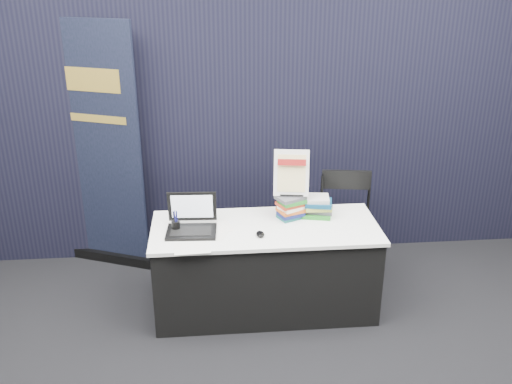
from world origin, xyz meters
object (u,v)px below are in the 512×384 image
object	(u,v)px
laptop	(191,222)
book_stack_short	(317,206)
display_table	(265,267)
book_stack_tall	(291,207)
pullup_banner	(97,162)
info_sign	(291,174)
stacking_chair	(349,225)

from	to	relation	value
laptop	book_stack_short	bearing A→B (deg)	13.52
display_table	laptop	world-z (taller)	laptop
book_stack_tall	pullup_banner	size ratio (longest dim) A/B	0.11
info_sign	book_stack_tall	bearing A→B (deg)	-81.21
book_stack_short	info_sign	xyz separation A→B (m)	(-0.22, -0.00, 0.29)
book_stack_short	stacking_chair	bearing A→B (deg)	30.37
info_sign	display_table	bearing A→B (deg)	-134.59
info_sign	pullup_banner	world-z (taller)	pullup_banner
book_stack_tall	stacking_chair	xyz separation A→B (m)	(0.55, 0.23, -0.29)
pullup_banner	book_stack_tall	bearing A→B (deg)	-3.56
book_stack_short	pullup_banner	world-z (taller)	pullup_banner
display_table	info_sign	bearing A→B (deg)	36.62
display_table	laptop	distance (m)	0.73
book_stack_tall	book_stack_short	xyz separation A→B (m)	(0.22, 0.03, -0.01)
book_stack_tall	pullup_banner	bearing A→B (deg)	154.01
book_stack_tall	book_stack_short	distance (m)	0.22
info_sign	stacking_chair	size ratio (longest dim) A/B	0.38
stacking_chair	book_stack_short	bearing A→B (deg)	-140.74
laptop	pullup_banner	size ratio (longest dim) A/B	0.18
display_table	book_stack_tall	distance (m)	0.54
stacking_chair	book_stack_tall	bearing A→B (deg)	-148.67
book_stack_short	stacking_chair	distance (m)	0.47
book_stack_short	pullup_banner	distance (m)	2.04
display_table	pullup_banner	size ratio (longest dim) A/B	0.80
info_sign	pullup_banner	distance (m)	1.84
display_table	book_stack_short	size ratio (longest dim) A/B	7.08
display_table	stacking_chair	distance (m)	0.87
stacking_chair	laptop	bearing A→B (deg)	-155.49
book_stack_tall	info_sign	size ratio (longest dim) A/B	0.64
book_stack_short	laptop	bearing A→B (deg)	-169.75
pullup_banner	laptop	bearing A→B (deg)	-25.87
book_stack_short	stacking_chair	xyz separation A→B (m)	(0.33, 0.19, -0.28)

